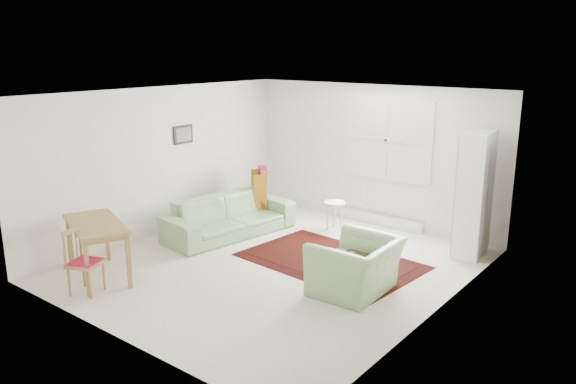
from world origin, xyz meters
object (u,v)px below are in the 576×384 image
Objects in this scene: coffee_table at (355,274)px; stool at (334,215)px; desk at (98,250)px; armchair at (356,261)px; sofa at (230,209)px; desk_chair at (85,262)px; cabinet at (475,194)px; wingback_chair at (249,194)px.

stool is (-1.63, 1.96, 0.03)m from coffee_table.
armchair is at bearing 30.31° from desk.
sofa reaches higher than stool.
stool is at bearing -36.60° from desk_chair.
coffee_table is 3.52m from desk_chair.
stool is at bearing 129.76° from coffee_table.
cabinet is 2.22× the size of desk_chair.
coffee_table is 2.55m from stool.
armchair is 0.57× the size of cabinet.
sofa is 3.97m from cabinet.
cabinet is (3.87, 0.83, 0.45)m from wingback_chair.
wingback_chair is at bearing -15.26° from desk_chair.
desk_chair reaches higher than desk.
sofa is at bearing 86.24° from desk.
desk_chair is at bearing -140.17° from coffee_table.
sofa is 2.46m from desk.
stool is (1.53, 0.55, -0.25)m from wingback_chair.
coffee_table is 0.42× the size of desk.
desk_chair is at bearing -53.38° from armchair.
desk is at bearing 16.90° from desk_chair.
sofa is 2.86m from desk_chair.
stool is at bearing -179.50° from cabinet.
armchair is 2.17× the size of stool.
desk is (-0.16, -2.46, -0.06)m from sofa.
cabinet is at bearing 72.34° from coffee_table.
desk_chair is at bearing -168.12° from sofa.
cabinet is (0.67, 2.30, 0.53)m from armchair.
sofa is at bearing -132.27° from stool.
sofa is 2.98m from armchair.
wingback_chair is 0.79× the size of desk.
armchair is at bearing 19.43° from wingback_chair.
wingback_chair reaches higher than stool.
desk_chair is (-1.07, -4.21, 0.18)m from stool.
armchair is 3.51m from desk_chair.
desk is (-3.07, -1.79, -0.03)m from armchair.
sofa is 0.86m from wingback_chair.
desk is at bearing -110.10° from stool.
desk is at bearing -138.73° from cabinet.
desk is at bearing -148.53° from coffee_table.
armchair is 2.45m from cabinet.
desk reaches higher than stool.
armchair is 1.27× the size of desk_chair.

